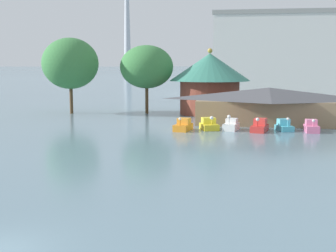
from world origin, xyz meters
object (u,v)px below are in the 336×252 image
pedal_boat_white (231,125)px  shoreline_tree_mid (147,67)px  pedal_boat_orange (183,126)px  background_building_block (274,54)px  green_roof_pavilion (210,79)px  boathouse (269,105)px  pedal_boat_pink (311,127)px  shoreline_tree_tall_left (70,63)px  pedal_boat_yellow (209,125)px  pedal_boat_red (260,126)px  pedal_boat_cyan (284,126)px

pedal_boat_white → shoreline_tree_mid: size_ratio=0.27×
pedal_boat_orange → background_building_block: size_ratio=0.10×
green_roof_pavilion → boathouse: bearing=-50.9°
pedal_boat_white → pedal_boat_pink: (8.47, -0.02, -0.00)m
pedal_boat_white → shoreline_tree_tall_left: shoreline_tree_tall_left is taller
pedal_boat_yellow → green_roof_pavilion: size_ratio=0.26×
shoreline_tree_tall_left → shoreline_tree_mid: size_ratio=1.11×
shoreline_tree_tall_left → background_building_block: bearing=56.8°
pedal_boat_red → green_roof_pavilion: green_roof_pavilion is taller
pedal_boat_white → boathouse: 7.75m
pedal_boat_cyan → green_roof_pavilion: 18.36m
pedal_boat_orange → pedal_boat_pink: 13.65m
pedal_boat_pink → green_roof_pavilion: 20.27m
green_roof_pavilion → shoreline_tree_mid: (-9.07, -0.52, 1.74)m
background_building_block → pedal_boat_yellow: bearing=-100.0°
green_roof_pavilion → background_building_block: bearing=75.4°
pedal_boat_cyan → pedal_boat_orange: bearing=-98.0°
pedal_boat_orange → shoreline_tree_tall_left: 24.22m
green_roof_pavilion → background_building_block: background_building_block is taller
pedal_boat_orange → shoreline_tree_tall_left: shoreline_tree_tall_left is taller
pedal_boat_orange → shoreline_tree_mid: 19.05m
pedal_boat_red → boathouse: 7.04m
pedal_boat_yellow → green_roof_pavilion: green_roof_pavilion is taller
pedal_boat_red → shoreline_tree_mid: bearing=-122.2°
pedal_boat_red → shoreline_tree_mid: size_ratio=0.33×
pedal_boat_cyan → boathouse: 6.15m
pedal_boat_pink → background_building_block: (0.11, 62.17, 8.98)m
pedal_boat_yellow → pedal_boat_cyan: pedal_boat_yellow is taller
green_roof_pavilion → shoreline_tree_tall_left: size_ratio=1.06×
shoreline_tree_mid → background_building_block: bearing=65.8°
pedal_boat_yellow → boathouse: (6.72, 6.23, 1.76)m
pedal_boat_red → background_building_block: bearing=-171.9°
pedal_boat_white → shoreline_tree_mid: shoreline_tree_mid is taller
pedal_boat_red → pedal_boat_pink: (5.42, 0.49, -0.02)m
pedal_boat_white → background_building_block: (8.58, 62.15, 8.97)m
pedal_boat_red → green_roof_pavilion: (-6.51, 16.26, 4.44)m
boathouse → background_building_block: (4.27, 55.95, 7.22)m
pedal_boat_white → pedal_boat_pink: pedal_boat_white is taller
pedal_boat_orange → pedal_boat_red: bearing=105.2°
background_building_block → green_roof_pavilion: bearing=-104.6°
pedal_boat_cyan → green_roof_pavilion: size_ratio=0.23×
shoreline_tree_mid → pedal_boat_white: bearing=-50.6°
pedal_boat_red → green_roof_pavilion: 18.07m
pedal_boat_white → green_roof_pavilion: size_ratio=0.23×
green_roof_pavilion → pedal_boat_red: bearing=-68.2°
boathouse → background_building_block: bearing=85.6°
shoreline_tree_tall_left → pedal_boat_yellow: bearing=-32.6°
shoreline_tree_tall_left → pedal_boat_orange: bearing=-38.6°
pedal_boat_orange → boathouse: (9.45, 7.38, 1.75)m
green_roof_pavilion → pedal_boat_pink: bearing=-52.9°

